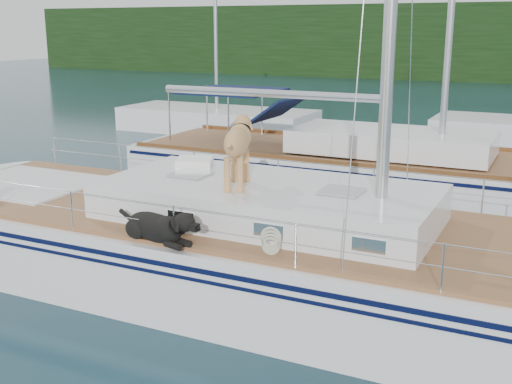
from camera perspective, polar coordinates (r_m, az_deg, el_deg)
The scene contains 6 objects.
ground at distance 10.88m, azimuth -2.86°, elevation -8.13°, with size 120.00×120.00×0.00m, color black.
tree_line at distance 54.02m, azimuth 21.30°, elevation 12.26°, with size 90.00×3.00×6.00m, color black.
shore_bank at distance 55.31m, azimuth 21.19°, elevation 9.80°, with size 92.00×1.00×1.20m, color #595147.
main_sailboat at distance 10.59m, azimuth -2.49°, elevation -4.83°, with size 12.00×3.95×14.01m.
neighbor_sailboat at distance 16.57m, azimuth 8.15°, elevation 1.94°, with size 11.00×3.50×13.30m.
bg_boat_west at distance 26.44m, azimuth -3.48°, elevation 6.32°, with size 8.00×3.00×11.65m.
Camera 1 is at (4.88, -8.78, 4.18)m, focal length 45.00 mm.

